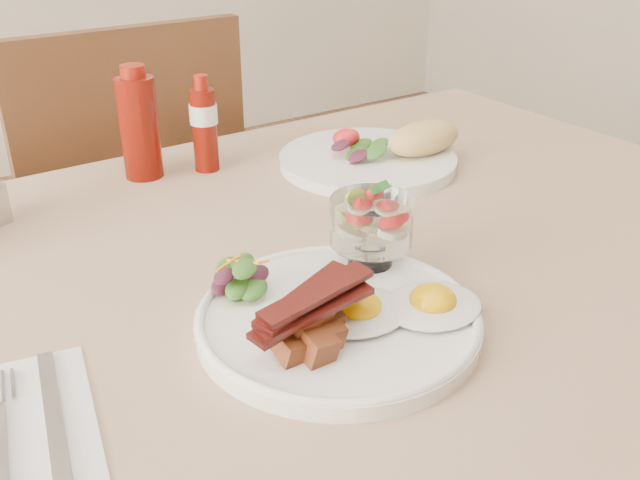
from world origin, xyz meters
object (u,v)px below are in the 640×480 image
Objects in this scene: fruit_cup at (371,222)px; hot_sauce_bottle at (204,125)px; second_plate at (381,154)px; chair_far at (126,225)px; table at (309,316)px; main_plate at (338,321)px; ketchup_bottle at (139,126)px.

hot_sauce_bottle is (-0.00, 0.40, 0.00)m from fruit_cup.
second_plate is (0.23, 0.26, -0.05)m from fruit_cup.
fruit_cup is at bearing -88.00° from chair_far.
second_plate reaches higher than table.
main_plate is 0.47m from hot_sauce_bottle.
ketchup_bottle is (-0.00, 0.49, 0.07)m from main_plate.
hot_sauce_bottle is at bearing 85.67° from table.
hot_sauce_bottle reaches higher than fruit_cup.
second_plate is at bearing 49.03° from fruit_cup.
table is at bearing -90.00° from chair_far.
main_plate is 1.00× the size of second_plate.
ketchup_bottle is at bearing 90.20° from main_plate.
main_plate is 3.06× the size of fruit_cup.
chair_far is at bearing 93.85° from hot_sauce_bottle.
main_plate is at bearing -113.32° from table.
second_plate is 0.27m from hot_sauce_bottle.
main_plate is (-0.06, -0.15, 0.10)m from table.
chair_far is 0.60m from second_plate.
ketchup_bottle reaches higher than second_plate.
table is at bearing -79.23° from ketchup_bottle.
hot_sauce_bottle reaches higher than table.
hot_sauce_bottle is (0.09, -0.03, -0.01)m from ketchup_bottle.
chair_far is at bearing 78.62° from ketchup_bottle.
ketchup_bottle is (-0.09, 0.42, 0.01)m from fruit_cup.
second_plate is at bearing -30.24° from hot_sauce_bottle.
main_plate is at bearing -89.80° from ketchup_bottle.
table is at bearing 66.68° from main_plate.
fruit_cup reaches higher than table.
hot_sauce_bottle is at bearing -18.04° from ketchup_bottle.
chair_far reaches higher than fruit_cup.
hot_sauce_bottle is at bearing -86.15° from chair_far.
chair_far reaches higher than ketchup_bottle.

